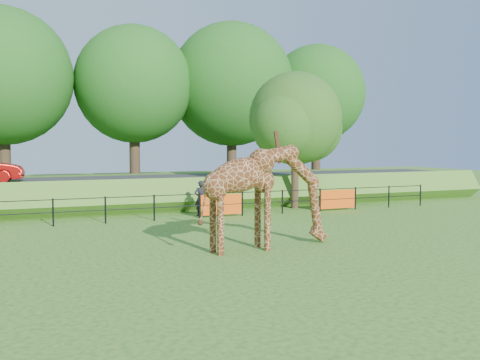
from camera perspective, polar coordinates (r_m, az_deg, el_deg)
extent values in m
plane|color=#2F6519|center=(15.16, -2.08, -8.44)|extent=(90.00, 90.00, 0.00)
cube|color=#2F6519|center=(29.94, -12.44, -1.10)|extent=(40.00, 9.00, 1.30)
cube|color=#323234|center=(28.42, -11.94, 0.07)|extent=(40.00, 5.00, 0.12)
imported|color=black|center=(23.91, -4.22, -1.95)|extent=(0.58, 0.39, 1.58)
cylinder|color=#382619|center=(26.72, 5.87, 0.41)|extent=(0.36, 0.36, 3.20)
sphere|color=#245116|center=(26.69, 5.91, 6.56)|extent=(4.60, 4.60, 4.60)
sphere|color=#245116|center=(27.84, 7.32, 5.49)|extent=(3.45, 3.45, 3.45)
sphere|color=#245116|center=(25.64, 4.82, 5.90)|extent=(3.22, 3.22, 3.22)
cylinder|color=#382619|center=(35.90, -23.80, 2.44)|extent=(0.70, 0.70, 5.00)
sphere|color=#194A13|center=(36.12, -24.02, 10.09)|extent=(8.40, 8.40, 8.40)
cylinder|color=#382619|center=(36.59, -11.17, 2.73)|extent=(0.70, 0.70, 5.00)
sphere|color=#194A13|center=(36.79, -11.26, 9.98)|extent=(7.80, 7.80, 7.80)
cylinder|color=#382619|center=(38.57, -0.90, 2.86)|extent=(0.70, 0.70, 5.00)
sphere|color=#194A13|center=(38.79, -0.91, 10.15)|extent=(8.80, 8.80, 8.80)
cylinder|color=#382619|center=(41.65, 8.11, 2.91)|extent=(0.70, 0.70, 5.00)
sphere|color=#194A13|center=(41.81, 8.17, 9.13)|extent=(7.40, 7.40, 7.40)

